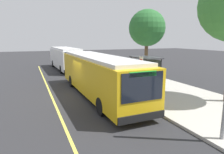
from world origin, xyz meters
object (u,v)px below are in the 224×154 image
Objects in this scene: transit_bus_second at (65,58)px; waiting_bench at (146,81)px; route_sign_post at (141,70)px; pedestrian_commuter at (141,77)px; transit_bus_main at (98,74)px.

waiting_bench is (13.41, 4.40, -0.98)m from transit_bus_second.
pedestrian_commuter is (-1.48, 0.96, -0.84)m from route_sign_post.
pedestrian_commuter reaches higher than waiting_bench.
waiting_bench is 3.10m from route_sign_post.
transit_bus_second and route_sign_post have the same top height.
transit_bus_main is 3.66m from pedestrian_commuter.
route_sign_post is at bearing 9.45° from transit_bus_second.
route_sign_post is (2.14, -1.81, 1.32)m from waiting_bench.
waiting_bench is 1.18m from pedestrian_commuter.
transit_bus_second is 15.78m from route_sign_post.
transit_bus_main is at bearing -81.93° from waiting_bench.
transit_bus_second is at bearing -170.55° from route_sign_post.
route_sign_post is 1.95m from pedestrian_commuter.
pedestrian_commuter is at bearing -52.02° from waiting_bench.
transit_bus_main is 7.51× the size of waiting_bench.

